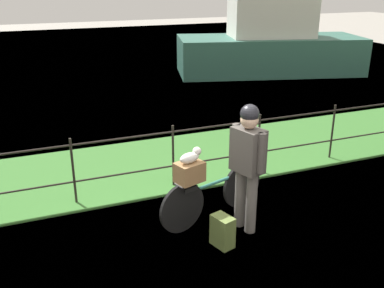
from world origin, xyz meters
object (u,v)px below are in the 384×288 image
object	(u,v)px
backpack_on_paving	(223,231)
moored_boat_near	(270,46)
wooden_crate	(189,172)
cyclist_person	(248,157)
bicycle_main	(213,195)
terrier_dog	(191,156)

from	to	relation	value
backpack_on_paving	moored_boat_near	bearing A→B (deg)	128.85
wooden_crate	moored_boat_near	xyz separation A→B (m)	(6.21, 8.28, 0.12)
cyclist_person	backpack_on_paving	bearing A→B (deg)	-150.16
bicycle_main	cyclist_person	xyz separation A→B (m)	(0.29, -0.38, 0.65)
cyclist_person	backpack_on_paving	xyz separation A→B (m)	(-0.44, -0.26, -0.80)
wooden_crate	backpack_on_paving	xyz separation A→B (m)	(0.22, -0.53, -0.60)
wooden_crate	backpack_on_paving	size ratio (longest dim) A/B	0.86
bicycle_main	wooden_crate	distance (m)	0.60
bicycle_main	moored_boat_near	size ratio (longest dim) A/B	0.26
backpack_on_paving	bicycle_main	bearing A→B (deg)	149.49
terrier_dog	backpack_on_paving	xyz separation A→B (m)	(0.20, -0.53, -0.81)
backpack_on_paving	moored_boat_near	world-z (taller)	moored_boat_near
wooden_crate	moored_boat_near	size ratio (longest dim) A/B	0.05
wooden_crate	moored_boat_near	world-z (taller)	moored_boat_near
wooden_crate	cyclist_person	distance (m)	0.75
terrier_dog	backpack_on_paving	distance (m)	0.99
cyclist_person	moored_boat_near	distance (m)	10.19
bicycle_main	backpack_on_paving	size ratio (longest dim) A/B	4.20
terrier_dog	moored_boat_near	size ratio (longest dim) A/B	0.05
bicycle_main	terrier_dog	world-z (taller)	terrier_dog
cyclist_person	backpack_on_paving	world-z (taller)	cyclist_person
wooden_crate	bicycle_main	bearing A→B (deg)	16.64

